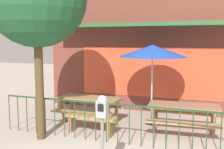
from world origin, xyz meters
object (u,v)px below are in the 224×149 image
Objects in this scene: picnic_table_left at (90,103)px; picnic_table_right at (184,111)px; patio_bench at (91,121)px; parking_meter_near at (102,116)px; patio_umbrella at (152,51)px.

picnic_table_right is (2.70, -0.05, 0.00)m from picnic_table_left.
picnic_table_right is 2.43m from patio_bench.
parking_meter_near reaches higher than patio_bench.
patio_bench is (-2.28, -0.82, -0.26)m from picnic_table_right.
picnic_table_left is 1.30× the size of patio_bench.
patio_umbrella is at bearing 47.11° from patio_bench.
patio_umbrella is (-0.97, 0.59, 1.51)m from picnic_table_right.
picnic_table_left is 2.70m from picnic_table_right.
patio_umbrella is 3.75m from parking_meter_near.
patio_umbrella is at bearing 88.50° from parking_meter_near.
picnic_table_left is 0.98× the size of picnic_table_right.
patio_umbrella is 1.63× the size of patio_bench.
picnic_table_right is 0.82× the size of patio_umbrella.
parking_meter_near reaches higher than picnic_table_left.
picnic_table_right is at bearing -31.56° from patio_umbrella.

